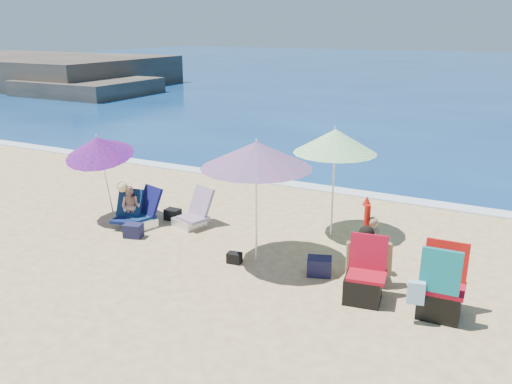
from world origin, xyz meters
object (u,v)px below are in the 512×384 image
at_px(umbrella_striped, 335,141).
at_px(camp_chair_right, 440,291).
at_px(umbrella_blue, 98,147).
at_px(camp_chair_left, 364,282).
at_px(person_left, 130,206).
at_px(furled_umbrella, 366,232).
at_px(person_center, 369,251).
at_px(chair_rainbow, 193,216).
at_px(umbrella_turquoise, 256,155).
at_px(chair_navy, 143,216).

height_order(umbrella_striped, camp_chair_right, umbrella_striped).
distance_m(umbrella_blue, camp_chair_left, 6.17).
bearing_deg(person_left, furled_umbrella, 0.83).
relative_size(umbrella_blue, person_center, 1.89).
height_order(chair_rainbow, person_center, person_center).
xyz_separation_m(chair_rainbow, person_center, (3.89, -0.69, 0.29)).
height_order(umbrella_turquoise, chair_navy, umbrella_turquoise).
bearing_deg(camp_chair_left, camp_chair_right, 1.24).
xyz_separation_m(umbrella_turquoise, umbrella_blue, (-3.88, 0.39, -0.33)).
relative_size(camp_chair_right, person_center, 1.08).
distance_m(furled_umbrella, camp_chair_left, 1.01).
relative_size(furled_umbrella, chair_rainbow, 1.62).
bearing_deg(umbrella_turquoise, furled_umbrella, 11.23).
bearing_deg(person_center, chair_navy, 177.34).
height_order(umbrella_blue, person_left, umbrella_blue).
relative_size(umbrella_striped, chair_navy, 2.53).
height_order(furled_umbrella, chair_rainbow, furled_umbrella).
bearing_deg(person_left, umbrella_turquoise, -5.45).
xyz_separation_m(furled_umbrella, person_center, (0.11, -0.14, -0.24)).
xyz_separation_m(umbrella_striped, chair_rainbow, (-2.68, -0.94, -1.66)).
distance_m(chair_navy, camp_chair_right, 6.12).
bearing_deg(camp_chair_left, umbrella_turquoise, 166.20).
xyz_separation_m(umbrella_striped, umbrella_blue, (-4.61, -1.46, -0.29)).
bearing_deg(camp_chair_right, person_center, 149.72).
xyz_separation_m(umbrella_striped, person_center, (1.21, -1.63, -1.37)).
distance_m(camp_chair_right, person_center, 1.41).
xyz_separation_m(umbrella_striped, camp_chair_left, (1.35, -2.37, -1.58)).
height_order(chair_rainbow, person_left, person_left).
xyz_separation_m(umbrella_turquoise, camp_chair_right, (3.16, -0.49, -1.52)).
height_order(furled_umbrella, chair_navy, furled_umbrella).
relative_size(chair_navy, person_center, 0.83).
xyz_separation_m(furled_umbrella, chair_rainbow, (-3.78, 0.55, -0.53)).
xyz_separation_m(chair_rainbow, camp_chair_left, (4.03, -1.43, 0.09)).
relative_size(chair_rainbow, person_left, 0.86).
distance_m(umbrella_striped, furled_umbrella, 2.17).
bearing_deg(umbrella_turquoise, person_left, 174.55).
xyz_separation_m(umbrella_turquoise, person_left, (-3.07, 0.29, -1.48)).
relative_size(chair_navy, chair_rainbow, 1.02).
bearing_deg(person_center, furled_umbrella, 129.17).
relative_size(furled_umbrella, person_left, 1.40).
height_order(umbrella_turquoise, umbrella_striped, umbrella_turquoise).
bearing_deg(camp_chair_left, umbrella_striped, 119.79).
height_order(umbrella_striped, chair_rainbow, umbrella_striped).
bearing_deg(chair_rainbow, chair_navy, -153.28).
xyz_separation_m(umbrella_striped, furled_umbrella, (1.10, -1.49, -1.13)).
bearing_deg(chair_rainbow, umbrella_blue, -164.83).
bearing_deg(camp_chair_left, person_left, 171.12).
relative_size(umbrella_turquoise, person_left, 2.26).
bearing_deg(camp_chair_right, umbrella_turquoise, 171.21).
distance_m(furled_umbrella, chair_navy, 4.74).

